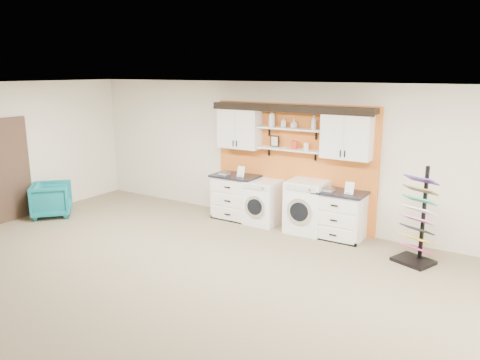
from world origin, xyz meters
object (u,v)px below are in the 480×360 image
Objects in this scene: dryer at (307,207)px; sample_rack at (417,232)px; washer at (263,202)px; base_cabinet_left at (236,197)px; armchair at (52,199)px; base_cabinet_right at (340,215)px.

dryer is 2.13m from sample_rack.
washer is at bearing -166.84° from sample_rack.
base_cabinet_left is 0.95× the size of dryer.
armchair is at bearing -154.31° from washer.
washer is at bearing -180.00° from dryer.
base_cabinet_right is 0.58× the size of sample_rack.
washer is (0.66, -0.00, -0.02)m from base_cabinet_left.
base_cabinet_left is 1.04× the size of base_cabinet_right.
dryer is (1.60, -0.00, 0.04)m from base_cabinet_left.
sample_rack reaches higher than base_cabinet_right.
sample_rack reaches higher than base_cabinet_left.
base_cabinet_left reaches higher than base_cabinet_right.
sample_rack is 7.22m from armchair.
base_cabinet_right reaches higher than washer.
washer reaches higher than armchair.
dryer is 0.64× the size of sample_rack.
base_cabinet_left is 3.72m from sample_rack.
armchair is (-3.37, -1.94, -0.10)m from base_cabinet_left.
sample_rack is at bearing -6.57° from base_cabinet_left.
dryer is 1.27× the size of armchair.
washer is 0.89× the size of dryer.
base_cabinet_right is 1.49m from sample_rack.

